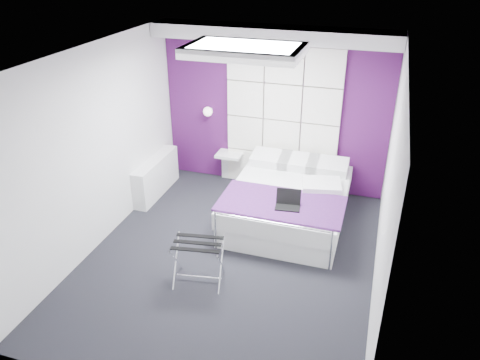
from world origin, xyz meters
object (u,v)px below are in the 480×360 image
object	(u,v)px
radiator	(156,176)
luggage_rack	(198,262)
bed	(288,202)
wall_lamp	(209,111)
nightstand	(230,155)
laptop	(288,202)

from	to	relation	value
radiator	luggage_rack	xyz separation A→B (m)	(1.48, -1.84, -0.02)
bed	luggage_rack	world-z (taller)	bed
wall_lamp	bed	world-z (taller)	wall_lamp
nightstand	luggage_rack	world-z (taller)	luggage_rack
radiator	laptop	world-z (taller)	laptop
radiator	wall_lamp	bearing A→B (deg)	49.90
bed	wall_lamp	bearing A→B (deg)	149.40
wall_lamp	bed	size ratio (longest dim) A/B	0.07
radiator	bed	bearing A→B (deg)	-4.21
wall_lamp	radiator	size ratio (longest dim) A/B	0.12
laptop	bed	bearing A→B (deg)	93.64
laptop	wall_lamp	bearing A→B (deg)	131.14
wall_lamp	luggage_rack	size ratio (longest dim) A/B	0.26
bed	nightstand	xyz separation A→B (m)	(-1.20, 0.88, 0.21)
radiator	bed	distance (m)	2.20
laptop	radiator	bearing A→B (deg)	155.42
nightstand	laptop	size ratio (longest dim) A/B	1.31
radiator	nightstand	size ratio (longest dim) A/B	2.87
wall_lamp	nightstand	distance (m)	0.80
radiator	luggage_rack	distance (m)	2.36
nightstand	luggage_rack	size ratio (longest dim) A/B	0.74
radiator	bed	size ratio (longest dim) A/B	0.60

